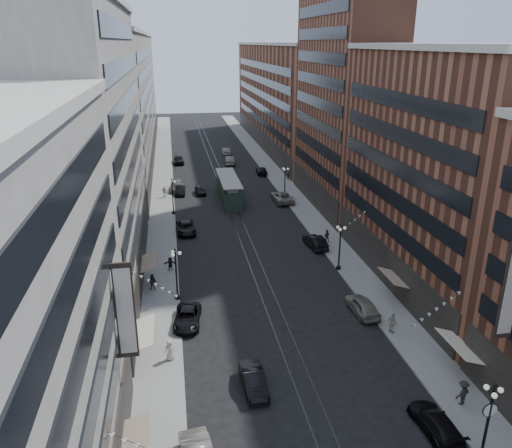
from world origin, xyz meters
TOP-DOWN VIEW (x-y plane):
  - ground at (0.00, 60.00)m, footprint 220.00×220.00m
  - sidewalk_west at (-11.00, 70.00)m, footprint 4.00×180.00m
  - sidewalk_east at (11.00, 70.00)m, footprint 4.00×180.00m
  - rail_west at (-0.70, 70.00)m, footprint 0.12×180.00m
  - rail_east at (0.70, 70.00)m, footprint 0.12×180.00m
  - building_west_mid at (-17.00, 33.00)m, footprint 8.00×36.00m
  - building_west_far at (-17.00, 96.00)m, footprint 8.00×90.00m
  - building_east_mid at (17.00, 28.00)m, footprint 8.00×30.00m
  - building_east_tower at (17.00, 56.00)m, footprint 8.00×26.00m
  - building_east_far at (17.00, 105.00)m, footprint 8.00×72.00m
  - lamppost_sw_far at (-9.20, 28.00)m, footprint 1.03×1.14m
  - lamppost_sw_mid at (-9.20, 55.00)m, footprint 1.03×1.14m
  - lamppost_se_near at (9.20, 4.00)m, footprint 1.08×1.14m
  - lamppost_se_far at (9.20, 32.00)m, footprint 1.03×1.14m
  - lamppost_se_mid at (9.20, 60.00)m, footprint 1.03×1.14m
  - streetcar at (0.00, 61.25)m, footprint 3.02×13.65m
  - car_2 at (-8.40, 23.15)m, footprint 2.98×5.35m
  - car_3 at (7.48, 6.65)m, footprint 2.32×5.06m
  - car_4 at (8.32, 22.30)m, footprint 2.30×5.05m
  - car_5 at (-3.86, 13.04)m, footprint 1.80×4.65m
  - pedestrian_1 at (-10.03, 17.65)m, footprint 0.90×0.53m
  - pedestrian_2 at (-11.69, 30.28)m, footprint 0.96×0.68m
  - pedestrian_3 at (10.63, 8.68)m, footprint 1.35×0.90m
  - pedestrian_4 at (9.63, 18.41)m, footprint 0.90×1.25m
  - car_7 at (-7.64, 46.95)m, footprint 2.75×5.42m
  - car_8 at (-8.40, 67.91)m, footprint 2.99×6.08m
  - car_9 at (-7.57, 88.96)m, footprint 2.18×5.25m
  - car_10 at (8.40, 38.96)m, footprint 2.29×5.06m
  - car_11 at (8.40, 58.49)m, footprint 3.14×6.34m
  - car_12 at (8.40, 77.13)m, footprint 2.24×4.92m
  - car_13 at (-4.49, 65.23)m, footprint 1.95×4.20m
  - car_14 at (3.14, 86.39)m, footprint 2.31×5.53m
  - pedestrian_5 at (-9.85, 34.95)m, footprint 1.50×0.59m
  - pedestrian_6 at (-10.53, 63.94)m, footprint 1.21×0.88m
  - pedestrian_7 at (10.32, 40.25)m, footprint 0.92×0.70m
  - pedestrian_8 at (9.76, 55.76)m, footprint 0.62×0.42m
  - pedestrian_9 at (12.50, 71.44)m, footprint 1.01×0.53m
  - car_extra_0 at (3.42, 96.11)m, footprint 1.75×4.89m
  - car_extra_1 at (-7.84, 65.84)m, footprint 1.79×4.57m

SIDE VIEW (x-z plane):
  - ground at x=0.00m, z-range 0.00..0.00m
  - rail_west at x=-0.70m, z-range 0.00..0.02m
  - rail_east at x=0.70m, z-range 0.00..0.02m
  - sidewalk_west at x=-11.00m, z-range 0.00..0.15m
  - sidewalk_east at x=11.00m, z-range 0.00..0.15m
  - car_13 at x=-4.49m, z-range 0.00..1.39m
  - car_12 at x=8.40m, z-range 0.00..1.40m
  - car_2 at x=-8.40m, z-range 0.00..1.42m
  - car_3 at x=7.48m, z-range 0.00..1.44m
  - car_7 at x=-7.64m, z-range 0.00..1.47m
  - car_extra_1 at x=-7.84m, z-range 0.00..1.48m
  - car_5 at x=-3.86m, z-range 0.00..1.51m
  - car_extra_0 at x=3.42m, z-range 0.00..1.61m
  - car_10 at x=8.40m, z-range 0.00..1.61m
  - car_4 at x=8.32m, z-range 0.00..1.68m
  - car_8 at x=-8.40m, z-range 0.00..1.70m
  - car_11 at x=8.40m, z-range 0.00..1.73m
  - car_14 at x=3.14m, z-range 0.00..1.78m
  - car_9 at x=-7.57m, z-range 0.00..1.78m
  - pedestrian_9 at x=12.50m, z-range 0.15..1.64m
  - pedestrian_5 at x=-9.85m, z-range 0.15..1.73m
  - pedestrian_7 at x=10.32m, z-range 0.15..1.82m
  - pedestrian_8 at x=9.76m, z-range 0.15..1.83m
  - pedestrian_2 at x=-11.69m, z-range 0.15..1.93m
  - pedestrian_1 at x=-10.03m, z-range 0.15..1.94m
  - pedestrian_6 at x=-10.53m, z-range 0.15..2.04m
  - pedestrian_4 at x=9.63m, z-range 0.15..2.09m
  - pedestrian_3 at x=10.63m, z-range 0.15..2.09m
  - streetcar at x=0.00m, z-range -0.15..3.63m
  - lamppost_sw_far at x=-9.20m, z-range 0.34..5.86m
  - lamppost_sw_mid at x=-9.20m, z-range 0.34..5.86m
  - lamppost_se_far at x=9.20m, z-range 0.34..5.86m
  - lamppost_se_mid at x=9.20m, z-range 0.34..5.86m
  - lamppost_se_near at x=9.20m, z-range 0.46..5.98m
  - building_east_mid at x=17.00m, z-range 0.00..24.00m
  - building_east_far at x=17.00m, z-range 0.00..24.00m
  - building_west_far at x=-17.00m, z-range 0.00..26.00m
  - building_west_mid at x=-17.00m, z-range 0.00..28.00m
  - building_east_tower at x=17.00m, z-range 0.00..42.00m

